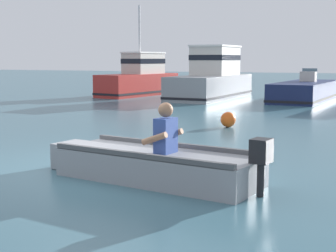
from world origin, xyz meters
TOP-DOWN VIEW (x-y plane):
  - ground_plane at (0.00, 0.00)m, footprint 120.00×120.00m
  - rowboat_with_person at (1.31, -0.32)m, footprint 3.72×1.58m
  - moored_boat_red at (-6.90, 15.64)m, footprint 2.44×5.26m
  - moored_boat_grey at (-2.99, 15.38)m, footprint 2.35×6.35m
  - moored_boat_navy at (1.20, 15.78)m, footprint 2.38×6.14m
  - mooring_buoy at (0.62, 5.89)m, footprint 0.41×0.41m

SIDE VIEW (x-z plane):
  - ground_plane at x=0.00m, z-range 0.00..0.00m
  - mooring_buoy at x=0.62m, z-range 0.00..0.41m
  - rowboat_with_person at x=1.31m, z-range -0.34..0.85m
  - moored_boat_navy at x=1.20m, z-range -0.31..1.08m
  - moored_boat_red at x=-6.90m, z-range -1.40..3.04m
  - moored_boat_grey at x=-2.99m, z-range -0.32..2.12m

